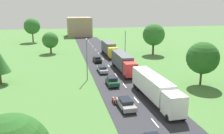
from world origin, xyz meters
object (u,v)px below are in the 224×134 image
Objects in this scene: motorcycle_courier at (114,100)px; lamppost_third at (125,42)px; truck_lead at (155,88)px; car_third at (112,81)px; tree_maple at (32,26)px; lamppost_second at (87,57)px; tree_elm at (203,58)px; truck_third at (109,48)px; tree_birch at (154,35)px; car_fifth at (97,59)px; car_fourth at (102,69)px; tree_lime at (50,40)px; distant_building at (79,27)px; truck_second at (123,62)px; car_second at (126,104)px.

motorcycle_courier is 0.26× the size of lamppost_third.
car_third is (-4.78, 8.48, -1.30)m from truck_lead.
car_third is at bearing -71.46° from tree_maple.
truck_lead is at bearing -55.47° from lamppost_second.
tree_elm reaches higher than lamppost_third.
motorcycle_courier is (-6.20, -34.66, -1.65)m from truck_third.
truck_third is 1.30× the size of tree_birch.
car_fifth is 44.49m from tree_maple.
truck_lead is 35.19m from truck_third.
car_third is at bearing -88.35° from car_fourth.
tree_lime is (-7.86, 29.18, -0.54)m from lamppost_second.
distant_building is (19.57, 16.72, -1.92)m from tree_maple.
truck_lead is 1.10× the size of truck_second.
lamppost_second is 0.87× the size of tree_maple.
car_second is 40.53m from tree_birch.
truck_third is 31.85m from tree_elm.
tree_lime is (-20.59, 10.06, -0.23)m from lamppost_third.
motorcycle_courier is at bearing -78.15° from lamppost_second.
tree_lime reaches higher than truck_lead.
tree_birch reaches higher than car_fifth.
car_fifth is (-4.66, -7.79, -1.37)m from truck_third.
lamppost_third reaches higher than tree_lime.
tree_maple reaches higher than car_fifth.
car_third is 31.64m from tree_birch.
motorcycle_courier is 83.21m from distant_building.
car_fourth is at bearing -121.82° from lamppost_third.
lamppost_third reaches higher than motorcycle_courier.
car_third is 0.62× the size of tree_lime.
car_fourth is at bearing -64.55° from tree_lime.
car_fifth is 10.33m from lamppost_third.
car_fourth is 27.30m from tree_lime.
lamppost_second is 21.23m from tree_elm.
truck_second is 1.11× the size of truck_third.
tree_birch is 1.41× the size of tree_lime.
car_fifth is at bearing -63.54° from tree_maple.
motorcycle_courier is 0.24× the size of lamppost_second.
distant_building is (-17.88, 49.53, -1.52)m from tree_birch.
tree_birch is (13.13, -1.08, 3.69)m from truck_third.
lamppost_second is at bearing -123.66° from lamppost_third.
tree_lime reaches higher than car_third.
truck_second is at bearing 91.35° from truck_lead.
car_third is (-4.36, -9.08, -1.32)m from truck_second.
truck_third is 2.90× the size of car_fifth.
lamppost_second is 22.97m from lamppost_third.
tree_lime reaches higher than car_fifth.
truck_third is (0.36, 17.63, -0.01)m from truck_second.
car_third is 0.98× the size of car_fifth.
truck_second is 29.44m from tree_lime.
truck_second is 10.82m from car_fifth.
tree_birch is 30.85m from tree_lime.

